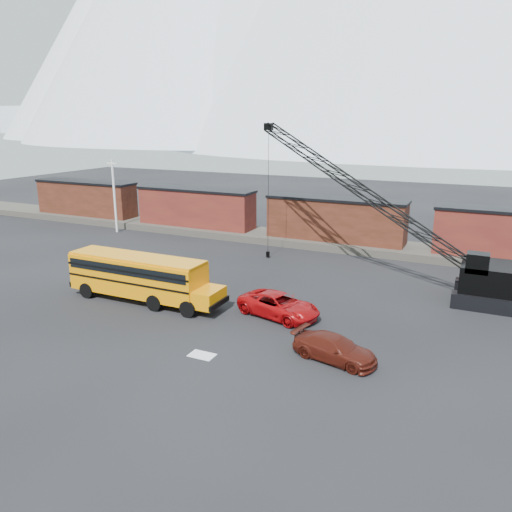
{
  "coord_description": "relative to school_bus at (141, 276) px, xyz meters",
  "views": [
    {
      "loc": [
        13.53,
        -24.73,
        12.18
      ],
      "look_at": [
        -0.82,
        5.54,
        3.0
      ],
      "focal_mm": 35.0,
      "sensor_mm": 36.0,
      "label": 1
    }
  ],
  "objects": [
    {
      "name": "boxcar_west_far",
      "position": [
        -24.45,
        20.63,
        0.97
      ],
      "size": [
        13.7,
        3.1,
        4.17
      ],
      "color": "#592419",
      "rests_on": "gravel_berm"
    },
    {
      "name": "gravel_berm",
      "position": [
        7.55,
        20.63,
        -1.44
      ],
      "size": [
        120.0,
        5.0,
        0.7
      ],
      "primitive_type": "cube",
      "color": "#4C483F",
      "rests_on": "ground"
    },
    {
      "name": "school_bus",
      "position": [
        0.0,
        0.0,
        0.0
      ],
      "size": [
        11.65,
        2.65,
        3.19
      ],
      "color": "orange",
      "rests_on": "ground"
    },
    {
      "name": "crawler_crane",
      "position": [
        12.22,
        11.86,
        5.01
      ],
      "size": [
        22.12,
        6.79,
        12.1
      ],
      "color": "black",
      "rests_on": "ground"
    },
    {
      "name": "maroon_suv",
      "position": [
        14.61,
        -2.86,
        -1.13
      ],
      "size": [
        4.86,
        2.79,
        1.33
      ],
      "primitive_type": "imported",
      "rotation": [
        0.0,
        0.0,
        1.36
      ],
      "color": "#46140C",
      "rests_on": "ground"
    },
    {
      "name": "boxcar_mid",
      "position": [
        7.55,
        20.63,
        0.97
      ],
      "size": [
        13.7,
        3.1,
        4.17
      ],
      "color": "#592419",
      "rests_on": "gravel_berm"
    },
    {
      "name": "snow_patch",
      "position": [
        8.05,
        -5.37,
        -1.78
      ],
      "size": [
        1.4,
        0.9,
        0.02
      ],
      "primitive_type": "cube",
      "color": "silver",
      "rests_on": "ground"
    },
    {
      "name": "red_pickup",
      "position": [
        9.64,
        1.45,
        -1.04
      ],
      "size": [
        5.91,
        3.79,
        1.52
      ],
      "primitive_type": "imported",
      "rotation": [
        0.0,
        0.0,
        1.32
      ],
      "color": "#A2070A",
      "rests_on": "ground"
    },
    {
      "name": "utility_pole",
      "position": [
        -16.45,
        16.63,
        2.36
      ],
      "size": [
        1.4,
        0.24,
        8.0
      ],
      "color": "silver",
      "rests_on": "ground"
    },
    {
      "name": "ground",
      "position": [
        7.55,
        -1.37,
        -1.79
      ],
      "size": [
        160.0,
        160.0,
        0.0
      ],
      "primitive_type": "plane",
      "color": "black",
      "rests_on": "ground"
    },
    {
      "name": "boxcar_west_near",
      "position": [
        -8.45,
        20.63,
        0.97
      ],
      "size": [
        13.7,
        3.1,
        4.17
      ],
      "color": "#4C1715",
      "rests_on": "gravel_berm"
    }
  ]
}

